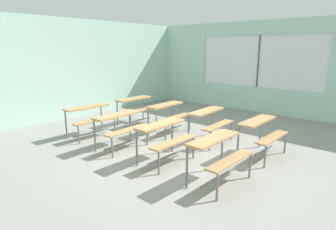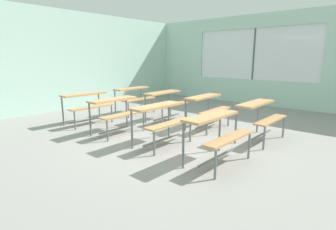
% 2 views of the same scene
% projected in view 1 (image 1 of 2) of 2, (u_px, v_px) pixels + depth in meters
% --- Properties ---
extents(ground, '(10.00, 9.00, 0.05)m').
position_uv_depth(ground, '(172.00, 156.00, 5.81)').
color(ground, gray).
extents(wall_back, '(10.00, 0.12, 3.00)m').
position_uv_depth(wall_back, '(56.00, 70.00, 8.34)').
color(wall_back, silver).
rests_on(wall_back, ground).
extents(wall_right, '(0.12, 9.00, 3.00)m').
position_uv_depth(wall_right, '(277.00, 70.00, 9.04)').
color(wall_right, silver).
rests_on(wall_right, ground).
extents(desk_bench_r0c0, '(1.11, 0.61, 0.74)m').
position_uv_depth(desk_bench_r0c0, '(219.00, 150.00, 4.49)').
color(desk_bench_r0c0, tan).
rests_on(desk_bench_r0c0, ground).
extents(desk_bench_r0c1, '(1.11, 0.60, 0.74)m').
position_uv_depth(desk_bench_r0c1, '(262.00, 129.00, 5.60)').
color(desk_bench_r0c1, tan).
rests_on(desk_bench_r0c1, ground).
extents(desk_bench_r1c0, '(1.10, 0.59, 0.74)m').
position_uv_depth(desk_bench_r1c0, '(165.00, 133.00, 5.33)').
color(desk_bench_r1c0, tan).
rests_on(desk_bench_r1c0, ground).
extents(desk_bench_r1c1, '(1.12, 0.63, 0.74)m').
position_uv_depth(desk_bench_r1c1, '(210.00, 118.00, 6.47)').
color(desk_bench_r1c1, tan).
rests_on(desk_bench_r1c1, ground).
extents(desk_bench_r2c0, '(1.12, 0.63, 0.74)m').
position_uv_depth(desk_bench_r2c0, '(120.00, 123.00, 6.08)').
color(desk_bench_r2c0, tan).
rests_on(desk_bench_r2c0, ground).
extents(desk_bench_r2c1, '(1.12, 0.63, 0.74)m').
position_uv_depth(desk_bench_r2c1, '(169.00, 111.00, 7.18)').
color(desk_bench_r2c1, tan).
rests_on(desk_bench_r2c1, ground).
extents(desk_bench_r3c0, '(1.11, 0.61, 0.74)m').
position_uv_depth(desk_bench_r3c0, '(90.00, 114.00, 6.88)').
color(desk_bench_r3c0, tan).
rests_on(desk_bench_r3c0, ground).
extents(desk_bench_r3c1, '(1.11, 0.60, 0.74)m').
position_uv_depth(desk_bench_r3c1, '(136.00, 105.00, 8.04)').
color(desk_bench_r3c1, tan).
rests_on(desk_bench_r3c1, ground).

